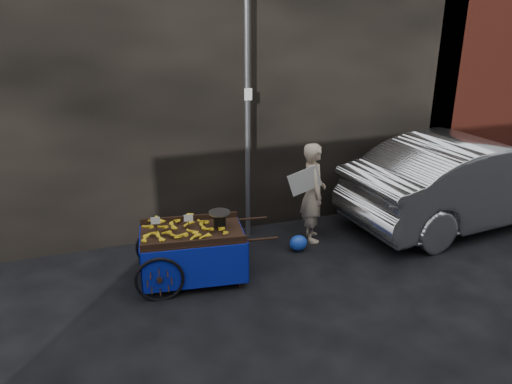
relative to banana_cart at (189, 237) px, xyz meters
name	(u,v)px	position (x,y,z in m)	size (l,w,h in m)	color
ground	(256,274)	(0.92, -0.19, -0.66)	(80.00, 80.00, 0.00)	black
building_wall	(229,76)	(1.32, 2.41, 1.84)	(13.50, 2.00, 5.00)	black
street_pole	(247,119)	(1.22, 1.10, 1.35)	(0.12, 0.10, 4.00)	slate
banana_cart	(189,237)	(0.00, 0.00, 0.00)	(2.05, 1.14, 1.06)	black
vendor	(313,192)	(2.19, 0.62, 0.17)	(0.80, 0.68, 1.65)	tan
plastic_bag	(298,243)	(1.80, 0.30, -0.53)	(0.29, 0.23, 0.26)	blue
parked_car	(472,180)	(5.17, 0.40, 0.13)	(1.66, 4.76, 1.57)	silver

